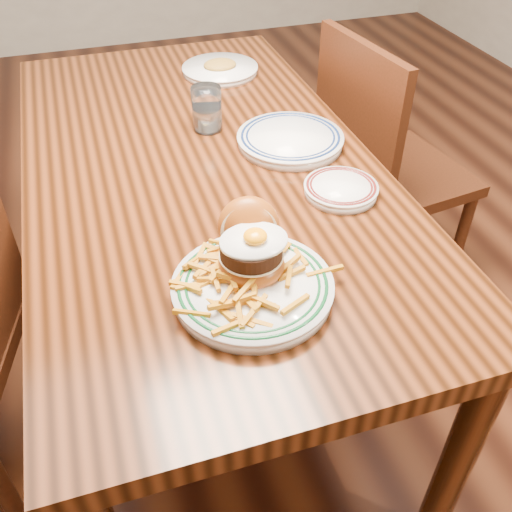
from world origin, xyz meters
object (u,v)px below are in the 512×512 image
object	(u,v)px
chair_right	(381,166)
main_plate	(252,272)
table	(202,189)
side_plate	(341,189)

from	to	relation	value
chair_right	main_plate	xyz separation A→B (m)	(-0.66, -0.69, 0.30)
table	main_plate	world-z (taller)	main_plate
table	chair_right	xyz separation A→B (m)	(0.65, 0.20, -0.17)
main_plate	chair_right	bearing A→B (deg)	59.67
chair_right	main_plate	distance (m)	1.00
main_plate	side_plate	world-z (taller)	main_plate
chair_right	table	bearing A→B (deg)	9.82
chair_right	main_plate	bearing A→B (deg)	38.45
chair_right	side_plate	world-z (taller)	chair_right
table	side_plate	world-z (taller)	side_plate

